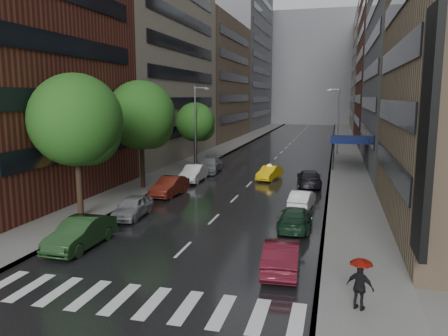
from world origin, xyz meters
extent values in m
plane|color=gray|center=(0.00, 0.00, 0.00)|extent=(220.00, 220.00, 0.00)
cube|color=black|center=(0.00, 50.00, 0.01)|extent=(14.00, 140.00, 0.01)
cube|color=gray|center=(-9.00, 50.00, 0.07)|extent=(4.00, 140.00, 0.15)
cube|color=gray|center=(9.00, 50.00, 0.07)|extent=(4.00, 140.00, 0.15)
cube|color=silver|center=(-6.10, -2.00, 0.01)|extent=(0.55, 2.80, 0.01)
cube|color=silver|center=(-4.70, -2.00, 0.01)|extent=(0.55, 2.80, 0.01)
cube|color=silver|center=(-3.30, -2.00, 0.01)|extent=(0.55, 2.80, 0.01)
cube|color=silver|center=(-1.90, -2.00, 0.01)|extent=(0.55, 2.80, 0.01)
cube|color=silver|center=(-0.50, -2.00, 0.01)|extent=(0.55, 2.80, 0.01)
cube|color=silver|center=(0.90, -2.00, 0.01)|extent=(0.55, 2.80, 0.01)
cube|color=silver|center=(2.30, -2.00, 0.01)|extent=(0.55, 2.80, 0.01)
cube|color=silver|center=(3.70, -2.00, 0.01)|extent=(0.55, 2.80, 0.01)
cube|color=silver|center=(5.10, -2.00, 0.01)|extent=(0.55, 2.80, 0.01)
cube|color=silver|center=(6.50, -2.00, 0.01)|extent=(0.55, 2.80, 0.01)
cube|color=maroon|center=(-15.00, 12.00, 13.00)|extent=(8.00, 20.00, 26.00)
cube|color=gray|center=(-15.00, 36.00, 17.00)|extent=(8.00, 28.00, 34.00)
cube|color=#937A5B|center=(-15.00, 64.00, 11.00)|extent=(8.00, 28.00, 22.00)
cube|color=slate|center=(-15.00, 94.00, 19.00)|extent=(8.00, 32.00, 38.00)
cube|color=slate|center=(15.00, 36.00, 12.00)|extent=(8.00, 28.00, 24.00)
cube|color=maroon|center=(15.00, 64.00, 18.00)|extent=(8.00, 28.00, 36.00)
cube|color=gray|center=(15.00, 94.00, 14.00)|extent=(8.00, 32.00, 28.00)
cube|color=black|center=(11.10, 2.00, 6.50)|extent=(0.30, 2.20, 10.00)
cube|color=slate|center=(0.00, 118.00, 16.00)|extent=(40.00, 14.00, 32.00)
cylinder|color=#382619|center=(-8.60, 7.99, 2.61)|extent=(0.40, 0.40, 5.21)
sphere|color=#1E5116|center=(-8.60, 7.99, 6.52)|extent=(5.96, 5.96, 5.96)
cylinder|color=#382619|center=(-8.60, 17.64, 2.57)|extent=(0.40, 0.40, 5.15)
sphere|color=#1E5116|center=(-8.60, 17.64, 6.43)|extent=(5.88, 5.88, 5.88)
cylinder|color=#382619|center=(-8.60, 32.41, 2.01)|extent=(0.40, 0.40, 4.02)
sphere|color=#1E5116|center=(-8.60, 32.41, 5.03)|extent=(4.60, 4.60, 4.60)
imported|color=yellow|center=(1.43, 24.81, 0.66)|extent=(2.16, 4.21, 1.32)
imported|color=#1A3719|center=(-5.40, 2.97, 0.80)|extent=(1.75, 4.89, 1.60)
imported|color=gray|center=(-5.40, 9.13, 0.72)|extent=(1.93, 4.29, 1.43)
imported|color=#561A11|center=(-5.40, 15.84, 0.77)|extent=(1.91, 4.74, 1.53)
imported|color=white|center=(-5.40, 22.11, 0.78)|extent=(1.77, 4.78, 1.56)
imported|color=slate|center=(-5.40, 27.30, 0.79)|extent=(2.63, 5.62, 1.59)
imported|color=#4B0F19|center=(5.40, 2.52, 0.74)|extent=(1.80, 4.60, 1.49)
imported|color=#163120|center=(5.40, 9.20, 0.69)|extent=(1.96, 4.74, 1.37)
imported|color=white|center=(5.40, 14.42, 0.67)|extent=(1.81, 4.16, 1.33)
imported|color=black|center=(5.40, 22.36, 0.75)|extent=(2.62, 5.35, 1.50)
imported|color=black|center=(8.69, -0.81, 1.03)|extent=(1.12, 0.81, 1.76)
imported|color=maroon|center=(8.69, -0.81, 1.80)|extent=(0.82, 0.82, 0.72)
cylinder|color=gray|center=(-7.80, 30.00, 4.65)|extent=(0.18, 0.18, 9.00)
cube|color=gray|center=(-6.40, 30.00, 8.85)|extent=(0.50, 0.22, 0.16)
cylinder|color=gray|center=(7.80, 45.00, 4.65)|extent=(0.18, 0.18, 9.00)
cube|color=gray|center=(6.40, 45.00, 8.85)|extent=(0.50, 0.22, 0.16)
cube|color=navy|center=(9.00, 35.00, 3.15)|extent=(4.00, 8.00, 0.25)
cylinder|color=black|center=(7.40, 31.20, 1.65)|extent=(0.12, 0.12, 3.00)
cylinder|color=black|center=(7.40, 38.80, 1.65)|extent=(0.12, 0.12, 3.00)
camera|label=1|loc=(7.60, -16.79, 8.00)|focal=35.00mm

